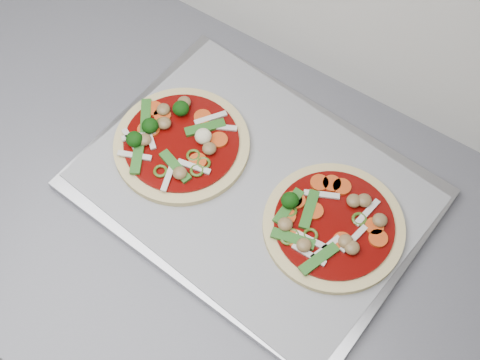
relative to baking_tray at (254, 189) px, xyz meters
The scene contains 6 objects.
base_cabinet 0.51m from the baking_tray, 158.21° to the right, with size 3.60×0.60×0.86m, color beige.
countertop 0.18m from the baking_tray, 158.21° to the right, with size 3.60×0.60×0.04m, color #5E5D64.
baking_tray is the anchor object (origin of this frame).
parchment 0.01m from the baking_tray, ahead, with size 0.44×0.32×0.00m, color gray.
pizza_left 0.13m from the baking_tray, behind, with size 0.20×0.20×0.03m.
pizza_right 0.12m from the baking_tray, ahead, with size 0.19×0.19×0.03m.
Camera 1 is at (0.39, 0.99, 1.72)m, focal length 50.00 mm.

